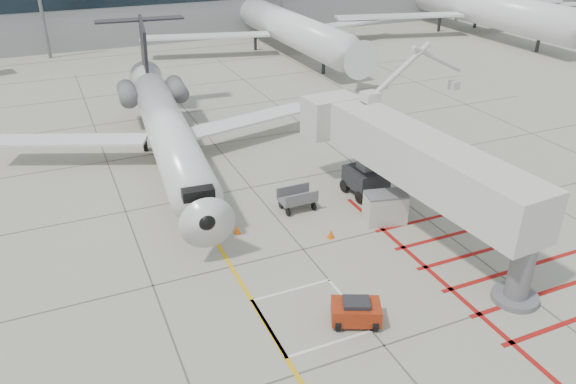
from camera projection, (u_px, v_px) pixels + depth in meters
name	position (u px, v px, depth m)	size (l,w,h in m)	color
ground_plane	(339.00, 292.00, 26.64)	(260.00, 260.00, 0.00)	gray
regional_jet	(171.00, 120.00, 36.06)	(24.18, 30.49, 7.99)	silver
jet_bridge	(433.00, 176.00, 29.37)	(8.74, 18.46, 7.38)	silver
pushback_tug	(356.00, 311.00, 24.42)	(2.13, 1.33, 1.24)	maroon
baggage_cart	(297.00, 199.00, 33.56)	(2.15, 1.36, 1.36)	#58575C
ground_power_unit	(385.00, 208.00, 32.09)	(2.31, 1.35, 1.83)	#B8B5AF
cone_nose	(237.00, 229.00, 31.27)	(0.35, 0.35, 0.49)	orange
cone_side	(331.00, 234.00, 30.84)	(0.37, 0.37, 0.51)	#DA4F0B
bg_aircraft_c	(282.00, 4.00, 67.47)	(34.08, 37.87, 11.36)	silver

